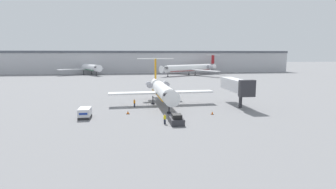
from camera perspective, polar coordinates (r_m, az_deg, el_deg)
ground_plane at (r=43.31m, az=1.79°, el=-6.38°), size 600.00×600.00×0.00m
terminal_building at (r=161.38m, az=-5.62°, el=7.11°), size 180.00×16.80×13.03m
airplane_main at (r=58.86m, az=-1.39°, el=1.13°), size 23.64×24.86×10.21m
pushback_tug at (r=43.56m, az=1.73°, el=-5.43°), size 2.13×4.75×1.72m
luggage_cart at (r=49.16m, az=-17.65°, el=-3.87°), size 2.02×3.41×1.81m
worker_near_tug at (r=43.04m, az=-0.72°, el=-5.31°), size 0.40×0.24×1.63m
worker_by_wing at (r=56.73m, az=-7.31°, el=-1.84°), size 0.40×0.25×1.75m
traffic_cone_left at (r=50.66m, az=-8.73°, el=-3.90°), size 0.67×0.67×0.60m
traffic_cone_right at (r=50.38m, az=9.62°, el=-3.97°), size 0.52×0.52×0.63m
airplane_parked_far_left at (r=141.51m, az=4.89°, el=5.74°), size 36.07×34.56×10.76m
airplane_parked_far_right at (r=151.83m, az=-17.04°, el=5.68°), size 29.31×27.25×10.81m
jet_bridge at (r=59.71m, az=14.68°, el=1.91°), size 3.20×12.58×6.19m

